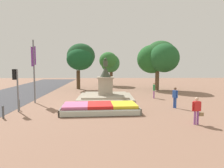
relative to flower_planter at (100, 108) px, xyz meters
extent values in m
plane|color=#8C6651|center=(-1.30, 2.99, -0.31)|extent=(72.94, 72.94, 0.00)
cube|color=#38281C|center=(0.00, 0.06, -0.10)|extent=(5.81, 3.00, 0.42)
cube|color=gray|center=(0.09, -1.29, -0.08)|extent=(5.84, 0.51, 0.46)
cube|color=gray|center=(-0.10, 1.41, -0.08)|extent=(5.84, 0.51, 0.46)
cube|color=gray|center=(-2.87, -0.15, -0.08)|extent=(0.30, 2.81, 0.46)
cube|color=gray|center=(2.86, 0.26, -0.08)|extent=(0.30, 2.81, 0.46)
cube|color=#D86699|center=(-1.81, -0.07, 0.23)|extent=(1.98, 2.53, 0.23)
cube|color=red|center=(0.00, 0.06, 0.23)|extent=(1.98, 2.53, 0.25)
cube|color=yellow|center=(1.81, 0.18, 0.23)|extent=(1.98, 2.53, 0.23)
cube|color=#B2BCAD|center=(0.10, -1.34, -0.08)|extent=(5.55, 0.59, 0.38)
cube|color=gray|center=(0.36, 7.11, -0.22)|extent=(5.75, 5.75, 0.18)
cube|color=gray|center=(0.36, 7.11, -0.04)|extent=(4.72, 4.72, 0.18)
cube|color=#9E937F|center=(0.36, 7.11, 0.94)|extent=(1.51, 1.51, 1.76)
cube|color=#9E937F|center=(0.36, 7.11, 1.88)|extent=(1.78, 1.78, 0.12)
cone|color=#384233|center=(0.36, 7.11, 2.49)|extent=(1.13, 1.13, 1.11)
cylinder|color=#384233|center=(0.36, 7.11, 3.37)|extent=(0.48, 0.48, 0.65)
sphere|color=#384233|center=(0.36, 7.11, 3.83)|extent=(0.28, 0.28, 0.28)
cylinder|color=#384233|center=(0.23, 7.38, 3.50)|extent=(0.30, 0.46, 0.53)
cylinder|color=slate|center=(-6.25, 0.36, 1.32)|extent=(0.12, 0.12, 3.26)
cube|color=black|center=(-6.45, 0.37, 2.55)|extent=(0.25, 0.29, 0.80)
cylinder|color=#4B0808|center=(-6.58, 0.38, 2.82)|extent=(0.04, 0.14, 0.14)
cylinder|color=yellow|center=(-6.58, 0.38, 2.55)|extent=(0.04, 0.14, 0.14)
cylinder|color=#0D4211|center=(-6.58, 0.38, 2.29)|extent=(0.04, 0.14, 0.14)
cylinder|color=slate|center=(-6.25, 4.22, 2.62)|extent=(0.14, 0.14, 5.86)
cube|color=#6B2D8C|center=(-6.24, 4.53, 4.11)|extent=(0.04, 0.48, 1.71)
cylinder|color=slate|center=(-6.24, 4.53, 4.97)|extent=(0.06, 0.62, 0.03)
cube|color=#6B2D8C|center=(-6.27, 3.90, 3.99)|extent=(0.04, 0.51, 1.76)
cylinder|color=slate|center=(-6.27, 3.90, 4.87)|extent=(0.06, 0.65, 0.03)
cylinder|color=#8C4C99|center=(5.84, -3.43, 0.11)|extent=(0.13, 0.13, 0.84)
cylinder|color=#8C4C99|center=(6.02, -3.42, 0.11)|extent=(0.13, 0.13, 0.84)
cube|color=red|center=(5.93, -3.42, 0.82)|extent=(0.40, 0.25, 0.59)
cylinder|color=red|center=(5.69, -3.44, 0.79)|extent=(0.09, 0.09, 0.56)
cylinder|color=red|center=(6.17, -3.40, 0.79)|extent=(0.09, 0.09, 0.56)
sphere|color=beige|center=(5.93, -3.42, 1.26)|extent=(0.22, 0.22, 0.22)
cube|color=olive|center=(6.23, -3.40, 0.32)|extent=(0.29, 0.14, 0.22)
cylinder|color=#264CA5|center=(6.12, 1.60, 0.12)|extent=(0.13, 0.13, 0.86)
cylinder|color=#264CA5|center=(6.21, 1.44, 0.12)|extent=(0.13, 0.13, 0.86)
cube|color=#264CA5|center=(6.16, 1.52, 0.86)|extent=(0.38, 0.44, 0.61)
cylinder|color=#264CA5|center=(6.04, 1.73, 0.83)|extent=(0.09, 0.09, 0.58)
cylinder|color=#264CA5|center=(6.28, 1.31, 0.83)|extent=(0.09, 0.09, 0.58)
sphere|color=brown|center=(6.16, 1.52, 1.31)|extent=(0.22, 0.22, 0.22)
cylinder|color=#8C4C99|center=(5.53, 6.73, 0.11)|extent=(0.13, 0.13, 0.84)
cylinder|color=#8C4C99|center=(5.50, 6.55, 0.11)|extent=(0.13, 0.13, 0.84)
cube|color=#338C4C|center=(5.51, 6.64, 0.83)|extent=(0.27, 0.41, 0.60)
cylinder|color=#338C4C|center=(5.55, 6.87, 0.80)|extent=(0.09, 0.09, 0.57)
cylinder|color=#338C4C|center=(5.48, 6.40, 0.80)|extent=(0.09, 0.09, 0.57)
sphere|color=tan|center=(5.51, 6.64, 1.26)|extent=(0.22, 0.22, 0.22)
cylinder|color=#4C5156|center=(-6.45, -1.66, 0.07)|extent=(0.14, 0.14, 0.76)
sphere|color=#4C5156|center=(-6.45, -1.66, 0.49)|extent=(0.16, 0.16, 0.16)
cylinder|color=#4C5156|center=(-6.41, 0.91, 0.08)|extent=(0.11, 0.11, 0.79)
sphere|color=#4C5156|center=(-6.41, 0.91, 0.51)|extent=(0.12, 0.12, 0.12)
cylinder|color=#4C3823|center=(1.23, 20.42, 1.08)|extent=(0.52, 0.52, 2.79)
ellipsoid|color=#306E30|center=(0.73, 20.03, 3.86)|extent=(2.97, 3.06, 2.81)
ellipsoid|color=#2E6E36|center=(1.09, 20.60, 3.43)|extent=(3.12, 3.07, 3.12)
cylinder|color=brown|center=(7.48, 13.80, 1.21)|extent=(0.55, 0.55, 3.05)
ellipsoid|color=#20592A|center=(8.21, 13.14, 4.13)|extent=(4.04, 4.43, 3.88)
ellipsoid|color=#225E27|center=(6.89, 14.55, 3.99)|extent=(4.23, 4.19, 3.99)
ellipsoid|color=#265929|center=(8.03, 14.33, 4.87)|extent=(4.01, 4.22, 3.32)
cylinder|color=#4C3823|center=(-3.64, 15.39, 1.04)|extent=(0.53, 0.53, 2.70)
ellipsoid|color=#174E26|center=(-3.26, 14.66, 3.99)|extent=(3.74, 3.61, 3.10)
ellipsoid|color=#1D4B26|center=(-3.22, 15.39, 4.46)|extent=(4.02, 3.77, 3.56)
camera|label=1|loc=(0.56, -16.23, 3.37)|focal=35.00mm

